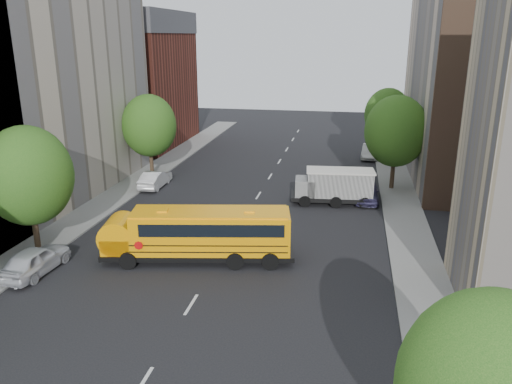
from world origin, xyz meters
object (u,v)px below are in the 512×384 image
(parked_car_5, at_px, (370,151))
(street_tree_4, at_px, (396,131))
(safari_truck, at_px, (334,186))
(parked_car_0, at_px, (35,260))
(parked_car_4, at_px, (367,191))
(street_tree_5, at_px, (387,114))
(street_tree_2, at_px, (149,126))
(school_bus, at_px, (196,232))
(parked_car_1, at_px, (155,179))
(street_tree_1, at_px, (28,176))

(parked_car_5, bearing_deg, street_tree_4, -76.70)
(safari_truck, distance_m, parked_car_0, 22.07)
(street_tree_4, height_order, parked_car_5, street_tree_4)
(parked_car_0, relative_size, parked_car_4, 0.99)
(street_tree_4, bearing_deg, safari_truck, -133.93)
(safari_truck, bearing_deg, street_tree_5, 68.94)
(street_tree_2, bearing_deg, parked_car_0, -86.06)
(street_tree_4, bearing_deg, parked_car_5, 97.93)
(school_bus, distance_m, parked_car_4, 16.69)
(street_tree_4, height_order, school_bus, street_tree_4)
(safari_truck, bearing_deg, parked_car_1, 168.63)
(street_tree_5, bearing_deg, parked_car_5, -159.01)
(street_tree_4, height_order, parked_car_1, street_tree_4)
(street_tree_1, xyz_separation_m, parked_car_4, (19.80, 14.32, -4.16))
(parked_car_1, height_order, parked_car_4, parked_car_4)
(parked_car_1, xyz_separation_m, parked_car_5, (18.77, 14.70, 0.00))
(safari_truck, height_order, parked_car_4, safari_truck)
(school_bus, xyz_separation_m, parked_car_0, (-8.36, -3.35, -0.98))
(street_tree_1, distance_m, safari_truck, 21.89)
(street_tree_1, xyz_separation_m, parked_car_0, (1.40, -2.31, -4.16))
(school_bus, bearing_deg, parked_car_0, -168.57)
(safari_truck, xyz_separation_m, parked_car_0, (-15.83, -15.36, -0.69))
(street_tree_4, distance_m, parked_car_0, 29.25)
(safari_truck, relative_size, parked_car_1, 1.50)
(street_tree_4, bearing_deg, parked_car_0, -135.40)
(street_tree_1, height_order, street_tree_5, street_tree_1)
(parked_car_4, bearing_deg, street_tree_2, 169.68)
(street_tree_1, distance_m, parked_car_1, 15.37)
(street_tree_5, xyz_separation_m, parked_car_1, (-20.35, -15.31, -3.97))
(safari_truck, height_order, parked_car_0, safari_truck)
(parked_car_5, bearing_deg, street_tree_1, -119.41)
(street_tree_2, relative_size, school_bus, 0.67)
(street_tree_4, relative_size, parked_car_5, 1.81)
(street_tree_2, xyz_separation_m, parked_car_1, (1.65, -3.31, -4.09))
(street_tree_2, distance_m, parked_car_0, 20.76)
(school_bus, relative_size, parked_car_1, 2.57)
(safari_truck, height_order, parked_car_5, safari_truck)
(street_tree_4, xyz_separation_m, parked_car_4, (-2.20, -3.68, -4.28))
(street_tree_5, bearing_deg, street_tree_4, -90.00)
(parked_car_5, bearing_deg, parked_car_4, -86.96)
(school_bus, distance_m, parked_car_1, 15.92)
(safari_truck, relative_size, parked_car_4, 1.44)
(street_tree_2, height_order, parked_car_0, street_tree_2)
(street_tree_4, distance_m, school_bus, 21.18)
(parked_car_5, bearing_deg, safari_truck, -95.65)
(street_tree_1, distance_m, school_bus, 10.32)
(street_tree_5, distance_m, parked_car_0, 38.52)
(parked_car_0, bearing_deg, safari_truck, -132.46)
(school_bus, bearing_deg, street_tree_4, 43.77)
(street_tree_2, height_order, parked_car_4, street_tree_2)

